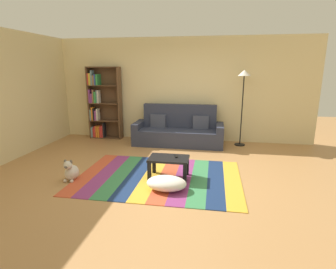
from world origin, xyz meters
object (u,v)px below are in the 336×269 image
Objects in this scene: coffee_table at (169,161)px; standing_lamp at (244,83)px; bookshelf at (101,105)px; tv_remote at (176,156)px; pouf at (167,183)px; couch at (179,131)px; dog at (71,171)px.

standing_lamp reaches higher than coffee_table.
tv_remote is at bearing -45.40° from bookshelf.
tv_remote is at bearing 83.01° from pouf.
couch is 2.29m from bookshelf.
dog is 4.40m from standing_lamp.
coffee_table is 1.08× the size of pouf.
couch reaches higher than pouf.
pouf is at bearing -3.88° from dog.
pouf is 3.53m from standing_lamp.
couch is 1.21× the size of standing_lamp.
bookshelf is at bearing 127.93° from pouf.
couch is at bearing 93.57° from pouf.
couch reaches higher than tv_remote.
couch is 3.24× the size of coffee_table.
bookshelf is 3.08m from dog.
standing_lamp is (3.10, 2.78, 1.40)m from dog.
standing_lamp is at bearing 59.14° from coffee_table.
coffee_table is at bearing -47.62° from bookshelf.
standing_lamp reaches higher than dog.
dog is at bearing -167.18° from coffee_table.
tv_remote reaches higher than coffee_table.
standing_lamp reaches higher than tv_remote.
dog is at bearing -138.09° from standing_lamp.
tv_remote is (0.07, 0.57, 0.27)m from pouf.
coffee_table is at bearing -86.85° from couch.
standing_lamp is (3.75, -0.13, 0.65)m from bookshelf.
standing_lamp is (1.39, 2.90, 1.44)m from pouf.
dog is (-1.67, -0.38, -0.15)m from coffee_table.
pouf is 1.72m from dog.
dog is (0.65, -2.92, -0.76)m from bookshelf.
standing_lamp is (1.56, 0.15, 1.23)m from couch.
pouf is at bearing -112.25° from tv_remote.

